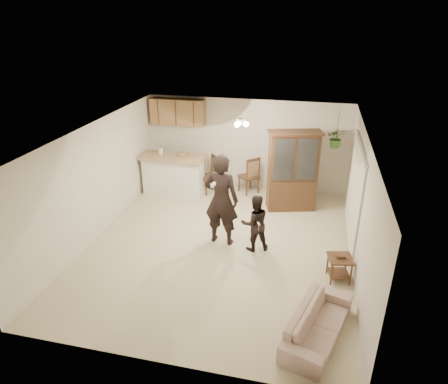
% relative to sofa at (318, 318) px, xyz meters
% --- Properties ---
extents(floor, '(6.50, 6.50, 0.00)m').
position_rel_sofa_xyz_m(floor, '(-2.10, 2.22, -0.37)').
color(floor, beige).
rests_on(floor, ground).
extents(ceiling, '(5.50, 6.50, 0.02)m').
position_rel_sofa_xyz_m(ceiling, '(-2.10, 2.22, 2.13)').
color(ceiling, white).
rests_on(ceiling, wall_back).
extents(wall_back, '(5.50, 0.02, 2.50)m').
position_rel_sofa_xyz_m(wall_back, '(-2.10, 5.47, 0.88)').
color(wall_back, silver).
rests_on(wall_back, ground).
extents(wall_front, '(5.50, 0.02, 2.50)m').
position_rel_sofa_xyz_m(wall_front, '(-2.10, -1.03, 0.88)').
color(wall_front, silver).
rests_on(wall_front, ground).
extents(wall_left, '(0.02, 6.50, 2.50)m').
position_rel_sofa_xyz_m(wall_left, '(-4.85, 2.22, 0.88)').
color(wall_left, silver).
rests_on(wall_left, ground).
extents(wall_right, '(0.02, 6.50, 2.50)m').
position_rel_sofa_xyz_m(wall_right, '(0.65, 2.22, 0.88)').
color(wall_right, silver).
rests_on(wall_right, ground).
extents(breakfast_bar, '(1.60, 0.55, 1.00)m').
position_rel_sofa_xyz_m(breakfast_bar, '(-3.95, 4.57, 0.13)').
color(breakfast_bar, white).
rests_on(breakfast_bar, floor).
extents(bar_top, '(1.75, 0.70, 0.08)m').
position_rel_sofa_xyz_m(bar_top, '(-3.95, 4.57, 0.68)').
color(bar_top, tan).
rests_on(bar_top, breakfast_bar).
extents(upper_cabinets, '(1.50, 0.34, 0.70)m').
position_rel_sofa_xyz_m(upper_cabinets, '(-4.00, 5.29, 1.73)').
color(upper_cabinets, olive).
rests_on(upper_cabinets, wall_back).
extents(vertical_blinds, '(0.06, 2.30, 2.10)m').
position_rel_sofa_xyz_m(vertical_blinds, '(0.61, 3.12, 0.73)').
color(vertical_blinds, silver).
rests_on(vertical_blinds, wall_right).
extents(ceiling_fixture, '(0.36, 0.36, 0.20)m').
position_rel_sofa_xyz_m(ceiling_fixture, '(-1.90, 3.42, 2.03)').
color(ceiling_fixture, '#FFE3BF').
rests_on(ceiling_fixture, ceiling).
extents(hanging_plant, '(0.43, 0.37, 0.48)m').
position_rel_sofa_xyz_m(hanging_plant, '(0.20, 4.62, 1.48)').
color(hanging_plant, '#295723').
rests_on(hanging_plant, ceiling).
extents(plant_cord, '(0.01, 0.01, 0.65)m').
position_rel_sofa_xyz_m(plant_cord, '(0.20, 4.62, 1.81)').
color(plant_cord, black).
rests_on(plant_cord, ceiling).
extents(sofa, '(1.25, 2.01, 0.73)m').
position_rel_sofa_xyz_m(sofa, '(0.00, 0.00, 0.00)').
color(sofa, beige).
rests_on(sofa, floor).
extents(adult, '(0.70, 0.49, 1.80)m').
position_rel_sofa_xyz_m(adult, '(-2.09, 2.39, 0.53)').
color(adult, black).
rests_on(adult, floor).
extents(child, '(0.81, 0.73, 1.35)m').
position_rel_sofa_xyz_m(child, '(-1.34, 2.26, 0.31)').
color(child, black).
rests_on(child, floor).
extents(china_hutch, '(1.37, 0.82, 2.02)m').
position_rel_sofa_xyz_m(china_hutch, '(-0.76, 4.37, 0.63)').
color(china_hutch, '#392314').
rests_on(china_hutch, floor).
extents(side_table, '(0.52, 0.52, 0.53)m').
position_rel_sofa_xyz_m(side_table, '(0.36, 1.57, -0.12)').
color(side_table, '#392314').
rests_on(side_table, floor).
extents(chair_bar, '(0.47, 0.47, 0.98)m').
position_rel_sofa_xyz_m(chair_bar, '(-3.41, 4.87, -0.09)').
color(chair_bar, '#392314').
rests_on(chair_bar, floor).
extents(chair_hutch_left, '(0.64, 0.64, 1.03)m').
position_rel_sofa_xyz_m(chair_hutch_left, '(-3.02, 4.86, -0.08)').
color(chair_hutch_left, '#392314').
rests_on(chair_hutch_left, floor).
extents(chair_hutch_right, '(0.66, 0.66, 1.05)m').
position_rel_sofa_xyz_m(chair_hutch_right, '(-1.96, 5.10, -0.07)').
color(chair_hutch_right, '#392314').
rests_on(chair_hutch_right, floor).
extents(controller_adult, '(0.07, 0.18, 0.05)m').
position_rel_sofa_xyz_m(controller_adult, '(-2.13, 1.92, 1.18)').
color(controller_adult, white).
rests_on(controller_adult, adult).
extents(controller_child, '(0.07, 0.11, 0.03)m').
position_rel_sofa_xyz_m(controller_child, '(-1.23, 1.99, 0.39)').
color(controller_child, white).
rests_on(controller_child, child).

